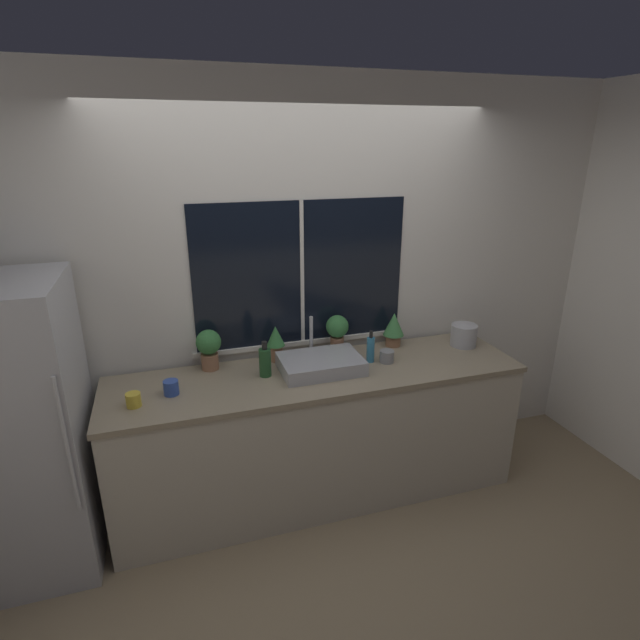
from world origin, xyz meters
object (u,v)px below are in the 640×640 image
object	(u,v)px
potted_plant_center_left	(276,341)
bottle_tall	(265,362)
mug_blue	(171,388)
mug_yellow	(133,400)
potted_plant_far_right	(394,327)
kettle	(464,334)
soap_bottle	(371,349)
mug_grey	(387,356)
potted_plant_center_right	(337,330)
refrigerator	(24,430)
potted_plant_far_left	(209,347)
sink	(321,364)

from	to	relation	value
potted_plant_center_left	bottle_tall	size ratio (longest dim) A/B	1.06
mug_blue	mug_yellow	bearing A→B (deg)	-158.19
bottle_tall	mug_blue	size ratio (longest dim) A/B	2.64
potted_plant_far_right	kettle	distance (m)	0.50
potted_plant_far_right	soap_bottle	xyz separation A→B (m)	(-0.26, -0.21, -0.05)
mug_yellow	mug_grey	xyz separation A→B (m)	(1.58, 0.11, 0.00)
potted_plant_center_right	mug_blue	distance (m)	1.15
refrigerator	potted_plant_center_right	xyz separation A→B (m)	(1.89, 0.30, 0.25)
mug_grey	bottle_tall	bearing A→B (deg)	177.02
potted_plant_far_right	mug_yellow	bearing A→B (deg)	-168.23
bottle_tall	mug_yellow	bearing A→B (deg)	-168.49
refrigerator	potted_plant_center_left	world-z (taller)	refrigerator
potted_plant_far_right	potted_plant_center_left	bearing A→B (deg)	-180.00
soap_bottle	mug_grey	xyz separation A→B (m)	(0.10, -0.04, -0.05)
potted_plant_far_left	mug_yellow	size ratio (longest dim) A/B	3.25
potted_plant_far_left	bottle_tall	xyz separation A→B (m)	(0.32, -0.21, -0.06)
refrigerator	potted_plant_far_left	xyz separation A→B (m)	(1.02, 0.30, 0.23)
potted_plant_far_left	potted_plant_center_right	xyz separation A→B (m)	(0.86, 0.00, 0.01)
potted_plant_far_right	sink	bearing A→B (deg)	-159.25
potted_plant_center_left	mug_grey	world-z (taller)	potted_plant_center_left
potted_plant_center_left	mug_yellow	bearing A→B (deg)	-157.73
potted_plant_far_left	mug_grey	size ratio (longest dim) A/B	2.79
refrigerator	mug_blue	world-z (taller)	refrigerator
potted_plant_center_left	mug_blue	world-z (taller)	potted_plant_center_left
potted_plant_far_left	mug_grey	xyz separation A→B (m)	(1.12, -0.25, -0.11)
mug_yellow	mug_blue	world-z (taller)	mug_blue
sink	bottle_tall	distance (m)	0.36
soap_bottle	potted_plant_far_left	bearing A→B (deg)	168.53
potted_plant_far_left	soap_bottle	xyz separation A→B (m)	(1.02, -0.21, -0.06)
potted_plant_far_left	mug_blue	size ratio (longest dim) A/B	3.05
sink	potted_plant_far_left	distance (m)	0.72
refrigerator	mug_grey	size ratio (longest dim) A/B	17.45
potted_plant_far_left	soap_bottle	world-z (taller)	potted_plant_far_left
potted_plant_center_right	soap_bottle	distance (m)	0.27
potted_plant_center_right	kettle	xyz separation A→B (m)	(0.90, -0.15, -0.08)
mug_grey	potted_plant_center_right	bearing A→B (deg)	136.51
soap_bottle	kettle	distance (m)	0.75
bottle_tall	kettle	world-z (taller)	bottle_tall
potted_plant_center_right	potted_plant_far_right	bearing A→B (deg)	0.00
refrigerator	potted_plant_far_right	world-z (taller)	refrigerator
refrigerator	mug_grey	bearing A→B (deg)	1.50
potted_plant_far_left	kettle	bearing A→B (deg)	-4.81
kettle	refrigerator	bearing A→B (deg)	-176.82
bottle_tall	mug_blue	xyz separation A→B (m)	(-0.57, -0.08, -0.05)
potted_plant_center_left	potted_plant_far_right	xyz separation A→B (m)	(0.85, 0.00, -0.00)
sink	bottle_tall	size ratio (longest dim) A/B	2.24
mug_yellow	mug_blue	distance (m)	0.22
mug_blue	potted_plant_center_left	bearing A→B (deg)	22.41
mug_grey	potted_plant_far_right	bearing A→B (deg)	56.60
soap_bottle	mug_blue	distance (m)	1.28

